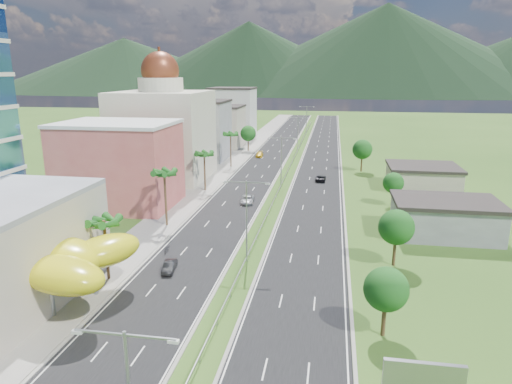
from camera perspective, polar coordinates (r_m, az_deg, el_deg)
The scene contains 32 objects.
ground at distance 52.23m, azimuth -3.23°, elevation -12.97°, with size 500.00×500.00×0.00m, color #2D5119.
road_left at distance 138.35m, azimuth 1.92°, elevation 4.70°, with size 11.00×260.00×0.04m, color black.
road_right at distance 137.21m, azimuth 8.15°, elevation 4.48°, with size 11.00×260.00×0.04m, color black.
sidewalk_left at distance 139.89m, azimuth -1.96°, elevation 4.83°, with size 7.00×260.00×0.12m, color gray.
median_guardrail at distance 119.83m, azimuth 4.33°, elevation 3.38°, with size 0.10×216.06×0.76m.
streetlight_median_b at distance 58.69m, azimuth -1.19°, elevation -2.61°, with size 6.04×0.25×11.00m.
streetlight_median_c at distance 97.19m, azimuth 3.19°, elevation 4.38°, with size 6.04×0.25×11.00m.
streetlight_median_d at distance 141.49m, azimuth 5.25°, elevation 7.63°, with size 6.04×0.25×11.00m.
streetlight_median_e at distance 186.13m, azimuth 6.34°, elevation 9.33°, with size 6.04×0.25×11.00m.
lime_canopy at distance 54.62m, azimuth -25.43°, elevation -7.43°, with size 18.00×15.00×7.40m.
pink_shophouse at distance 87.71m, azimuth -16.72°, elevation 3.13°, with size 20.00×15.00×15.00m, color #BB504C.
domed_building at distance 107.93m, azimuth -11.54°, elevation 7.63°, with size 20.00×20.00×28.70m.
midrise_grey at distance 131.52m, azimuth -7.17°, elevation 7.59°, with size 16.00×15.00×16.00m, color gray.
midrise_beige at distance 152.75m, azimuth -4.79°, elevation 8.08°, with size 16.00×15.00×13.00m, color #B6AA96.
midrise_white at distance 174.76m, azimuth -2.94°, elevation 9.78°, with size 16.00×15.00×18.00m, color silver.
shed_near at distance 75.40m, azimuth 22.55°, elevation -3.18°, with size 15.00×10.00×5.00m, color gray.
shed_far at distance 104.28m, azimuth 20.09°, elevation 1.66°, with size 14.00×12.00×4.40m, color #B6AA96.
palm_tree_b at distance 56.41m, azimuth -18.47°, elevation -3.80°, with size 3.60×3.60×8.10m.
palm_tree_c at distance 73.58m, azimuth -11.39°, elevation 2.11°, with size 3.60×3.60×9.60m.
palm_tree_d at distance 95.17m, azimuth -6.49°, elevation 4.57°, with size 3.60×3.60×8.60m.
palm_tree_e at distance 118.98m, azimuth -3.20°, elevation 7.07°, with size 3.60×3.60×9.40m.
leafy_tree_lfar at distance 143.62m, azimuth -0.99°, elevation 7.33°, with size 4.90×4.90×8.05m.
leafy_tree_ra at distance 44.88m, azimuth 15.95°, elevation -11.63°, with size 4.20×4.20×6.90m.
leafy_tree_rb at distance 60.75m, azimuth 17.14°, elevation -4.24°, with size 4.55×4.55×7.47m.
leafy_tree_rc at distance 88.08m, azimuth 16.79°, elevation 1.09°, with size 3.85×3.85×6.33m.
leafy_tree_rd at distance 116.77m, azimuth 13.15°, elevation 5.20°, with size 4.90×4.90×8.05m.
mountain_ridge at distance 498.07m, azimuth 15.53°, elevation 11.51°, with size 860.00×140.00×90.00m, color black, non-canonical shape.
car_dark_left at distance 58.93m, azimuth -10.77°, elevation -9.12°, with size 1.35×3.87×1.28m, color black.
car_silver_mid_left at distance 86.92m, azimuth -1.08°, elevation -0.93°, with size 2.30×5.00×1.39m, color #A0A2A7.
car_yellow_far_left at distance 134.29m, azimuth 0.44°, elevation 4.72°, with size 1.96×4.83×1.40m, color gold.
car_dark_far_right at distance 105.43m, azimuth 8.10°, elevation 1.72°, with size 2.15×4.67×1.30m, color black.
motorcycle at distance 64.88m, azimuth -11.06°, elevation -6.81°, with size 0.64×2.12×1.36m, color black.
Camera 1 is at (10.46, -45.00, 24.35)m, focal length 32.00 mm.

